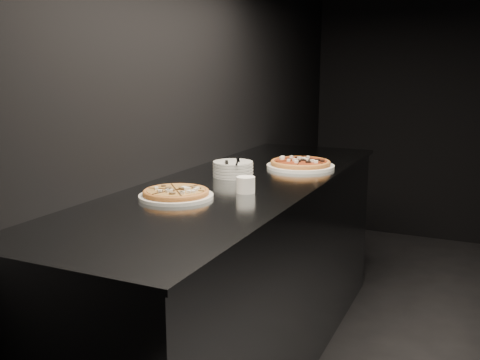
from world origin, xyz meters
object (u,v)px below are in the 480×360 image
at_px(counter, 241,274).
at_px(cutlery, 233,162).
at_px(plate_stack, 233,169).
at_px(pizza_mushroom, 176,193).
at_px(ramekin, 246,184).
at_px(pizza_tomato, 300,164).

xyz_separation_m(counter, cutlery, (-0.07, 0.06, 0.53)).
bearing_deg(plate_stack, pizza_mushroom, -91.54).
bearing_deg(cutlery, counter, -67.42).
bearing_deg(plate_stack, counter, -43.19).
bearing_deg(ramekin, cutlery, 124.15).
relative_size(counter, pizza_mushroom, 7.85).
xyz_separation_m(counter, pizza_tomato, (0.15, 0.42, 0.48)).
distance_m(pizza_mushroom, ramekin, 0.29).
bearing_deg(plate_stack, ramekin, -56.15).
height_order(cutlery, ramekin, cutlery).
distance_m(counter, plate_stack, 0.51).
bearing_deg(pizza_tomato, cutlery, -121.05).
bearing_deg(counter, pizza_tomato, 70.31).
distance_m(pizza_mushroom, pizza_tomato, 0.88).
relative_size(plate_stack, ramekin, 2.46).
height_order(plate_stack, cutlery, cutlery).
relative_size(pizza_tomato, ramekin, 5.08).
xyz_separation_m(pizza_tomato, ramekin, (-0.02, -0.65, 0.01)).
distance_m(counter, pizza_mushroom, 0.65).
distance_m(counter, ramekin, 0.56).
xyz_separation_m(pizza_mushroom, cutlery, (0.02, 0.49, 0.06)).
bearing_deg(ramekin, pizza_tomato, 87.86).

